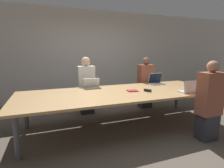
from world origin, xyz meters
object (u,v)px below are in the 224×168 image
object	(u,v)px
laptop_far_right	(156,81)
laptop_near_right	(189,89)
laptop_far_midleft	(92,85)
person_near_right	(209,103)
cup_near_right	(197,89)
person_far_midleft	(86,86)
stapler	(148,90)
person_far_right	(145,84)

from	to	relation	value
laptop_far_right	laptop_near_right	xyz separation A→B (m)	(0.06, -1.01, -0.01)
laptop_far_midleft	person_near_right	bearing A→B (deg)	-43.35
laptop_far_midleft	cup_near_right	xyz separation A→B (m)	(1.91, -1.04, -0.03)
person_far_midleft	laptop_near_right	distance (m)	2.30
laptop_far_right	laptop_near_right	world-z (taller)	laptop_far_right
laptop_far_right	stapler	distance (m)	0.93
laptop_far_right	person_far_right	bearing A→B (deg)	92.76
laptop_far_midleft	laptop_near_right	bearing A→B (deg)	-32.55
stapler	laptop_far_right	bearing A→B (deg)	15.54
person_far_right	stapler	distance (m)	1.29
laptop_far_midleft	laptop_near_right	xyz separation A→B (m)	(1.67, -1.07, 0.01)
laptop_far_right	laptop_far_midleft	bearing A→B (deg)	178.02
laptop_far_right	laptop_far_midleft	world-z (taller)	laptop_far_right
laptop_far_midleft	cup_near_right	world-z (taller)	laptop_far_midleft
laptop_far_midleft	person_far_midleft	bearing A→B (deg)	92.71
laptop_near_right	person_far_midleft	bearing A→B (deg)	-42.39
person_far_right	laptop_far_midleft	size ratio (longest dim) A/B	3.85
person_far_right	person_near_right	world-z (taller)	person_far_right
person_far_midleft	stapler	world-z (taller)	person_far_midleft
cup_near_right	stapler	xyz separation A→B (m)	(-0.95, 0.32, -0.01)
person_far_right	person_near_right	distance (m)	1.97
person_far_midleft	laptop_near_right	world-z (taller)	person_far_midleft
person_far_right	person_near_right	bearing A→B (deg)	-88.14
person_far_midleft	laptop_near_right	size ratio (longest dim) A/B	4.52
laptop_near_right	person_near_right	size ratio (longest dim) A/B	0.23
laptop_far_midleft	person_near_right	xyz separation A→B (m)	(1.65, -1.56, -0.13)
person_far_right	stapler	bearing A→B (deg)	-119.21
person_far_midleft	laptop_near_right	bearing A→B (deg)	-42.39
person_near_right	laptop_far_right	bearing A→B (deg)	-88.42
laptop_far_right	cup_near_right	world-z (taller)	laptop_far_right
laptop_near_right	stapler	distance (m)	0.79
person_far_right	person_far_midleft	world-z (taller)	person_far_midleft
person_far_midleft	cup_near_right	bearing A→B (deg)	-38.10
laptop_far_midleft	person_near_right	distance (m)	2.28
laptop_far_right	cup_near_right	distance (m)	1.03
laptop_near_right	stapler	world-z (taller)	laptop_near_right
stapler	laptop_far_midleft	bearing A→B (deg)	113.17
cup_near_right	stapler	bearing A→B (deg)	161.52
laptop_near_right	laptop_far_right	bearing A→B (deg)	-86.76
person_near_right	stapler	xyz separation A→B (m)	(-0.69, 0.84, 0.09)
laptop_near_right	person_near_right	xyz separation A→B (m)	(-0.02, -0.50, -0.14)
person_near_right	stapler	world-z (taller)	person_near_right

